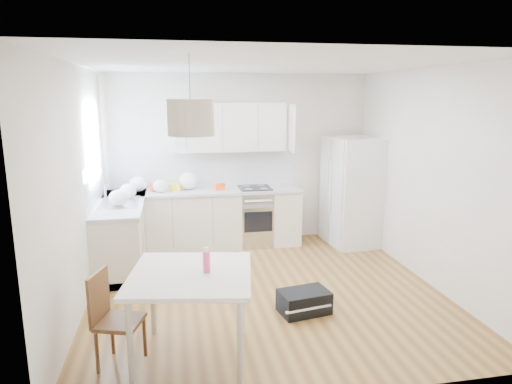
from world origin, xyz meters
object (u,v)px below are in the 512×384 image
Objects in this scene: gym_bag at (304,302)px; dining_table at (191,283)px; refrigerator at (353,191)px; dining_chair at (120,320)px.

dining_table is at bearing -161.59° from gym_bag.
dining_table is (-2.70, -2.89, -0.12)m from refrigerator.
gym_bag is at bearing 37.25° from dining_chair.
dining_chair is 1.61× the size of gym_bag.
gym_bag is at bearing 38.08° from dining_table.
dining_table is 2.26× the size of gym_bag.
dining_table is at bearing 16.27° from dining_chair.
refrigerator is at bearing 56.42° from dining_table.
gym_bag is at bearing -127.38° from refrigerator.
dining_table is 1.56m from gym_bag.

